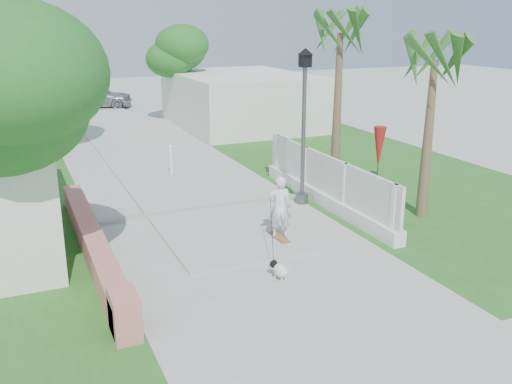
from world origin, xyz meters
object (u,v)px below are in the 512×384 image
skateboarder (275,224)px  dog (279,269)px  street_lamp (304,121)px  bollard (171,159)px  parked_car (94,96)px  patio_umbrella (379,148)px

skateboarder → dog: 1.47m
street_lamp → bollard: 5.56m
bollard → parked_car: bearing=90.3°
street_lamp → skateboarder: street_lamp is taller
patio_umbrella → parked_car: size_ratio=0.52×
parked_car → patio_umbrella: bearing=-149.8°
dog → parked_car: bearing=71.3°
street_lamp → bollard: bearing=121.0°
patio_umbrella → skateboarder: 4.80m
street_lamp → parked_car: 21.75m
patio_umbrella → dog: patio_umbrella is taller
patio_umbrella → skateboarder: (-4.23, -2.05, -0.97)m
patio_umbrella → parked_car: 23.01m
dog → skateboarder: bearing=50.2°
skateboarder → street_lamp: bearing=-107.7°
bollard → patio_umbrella: bearing=-50.1°
dog → patio_umbrella: bearing=16.7°
skateboarder → parked_car: (-0.45, 24.56, 0.03)m
bollard → skateboarder: bearing=-87.2°
dog → bollard: bearing=70.6°
patio_umbrella → street_lamp: bearing=152.2°
bollard → skateboarder: skateboarder is taller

